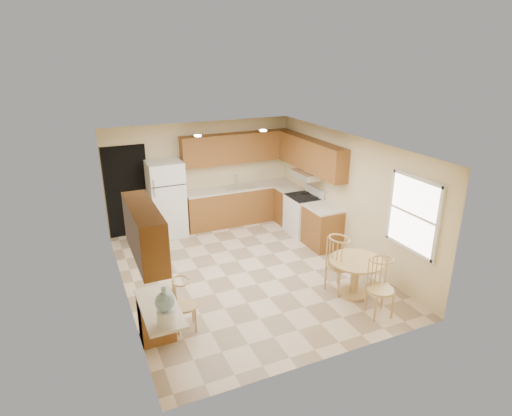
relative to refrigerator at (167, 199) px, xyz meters
name	(u,v)px	position (x,y,z in m)	size (l,w,h in m)	color
floor	(247,272)	(0.95, -2.40, -0.87)	(5.50, 5.50, 0.00)	beige
ceiling	(245,145)	(0.95, -2.40, 1.63)	(4.50, 5.50, 0.02)	white
wall_back	(201,174)	(0.95, 0.35, 0.38)	(4.50, 0.02, 2.50)	beige
wall_front	(329,281)	(0.95, -5.15, 0.38)	(4.50, 0.02, 2.50)	beige
wall_left	(120,232)	(-1.30, -2.40, 0.38)	(0.02, 5.50, 2.50)	beige
wall_right	(347,196)	(3.20, -2.40, 0.38)	(0.02, 5.50, 2.50)	beige
doorway	(127,192)	(-0.80, 0.34, 0.18)	(0.90, 0.02, 2.10)	black
base_cab_back	(240,205)	(1.83, 0.05, -0.44)	(2.75, 0.60, 0.87)	brown
counter_back	(240,188)	(1.83, 0.05, 0.02)	(2.75, 0.63, 0.04)	beige
base_cab_right_a	(290,207)	(2.90, -0.54, -0.44)	(0.60, 0.59, 0.87)	brown
counter_right_a	(291,189)	(2.90, -0.54, 0.02)	(0.63, 0.59, 0.04)	beige
base_cab_right_b	(322,228)	(2.90, -2.00, -0.44)	(0.60, 0.80, 0.87)	brown
counter_right_b	(323,208)	(2.90, -2.00, 0.02)	(0.63, 0.80, 0.04)	beige
upper_cab_back	(238,148)	(1.83, 0.19, 0.98)	(2.75, 0.33, 0.70)	brown
upper_cab_right	(311,155)	(3.04, -1.19, 0.98)	(0.33, 2.42, 0.70)	brown
upper_cab_left	(145,232)	(-1.13, -4.00, 0.98)	(0.33, 1.40, 0.70)	brown
sink	(239,187)	(1.80, 0.05, 0.04)	(0.78, 0.44, 0.01)	silver
range_hood	(308,174)	(2.95, -1.22, 0.55)	(0.50, 0.76, 0.14)	silver
desk_pedestal	(156,317)	(-1.05, -3.72, -0.51)	(0.48, 0.42, 0.72)	brown
desk_top	(160,308)	(-1.05, -4.10, -0.12)	(0.50, 1.20, 0.04)	beige
window	(414,214)	(3.18, -4.25, 0.63)	(0.06, 1.12, 1.30)	white
can_light_a	(198,136)	(0.45, -1.20, 1.61)	(0.14, 0.14, 0.02)	white
can_light_b	(263,130)	(1.85, -1.20, 1.61)	(0.14, 0.14, 0.02)	white
refrigerator	(167,199)	(0.00, 0.00, 0.00)	(0.77, 0.75, 1.74)	white
stove	(303,214)	(2.88, -1.22, -0.40)	(0.65, 0.76, 1.09)	white
dining_table	(356,272)	(2.35, -3.93, -0.43)	(0.92, 0.92, 0.68)	tan
chair_table_a	(343,261)	(2.18, -3.78, -0.25)	(0.45, 0.59, 1.03)	tan
chair_table_b	(385,285)	(2.35, -4.68, -0.28)	(0.43, 0.44, 0.97)	tan
chair_desk	(186,302)	(-0.60, -3.75, -0.36)	(0.37, 0.48, 0.84)	tan
water_crock	(165,308)	(-1.05, -4.52, 0.13)	(0.25, 0.25, 0.52)	white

